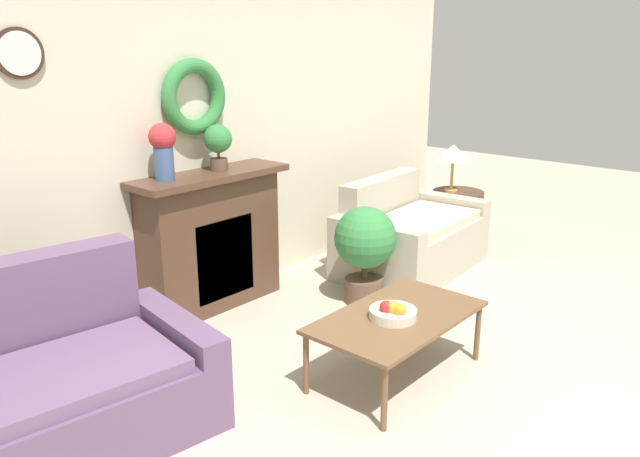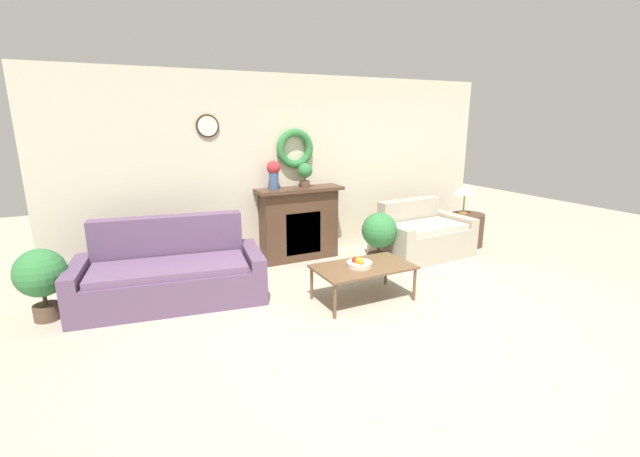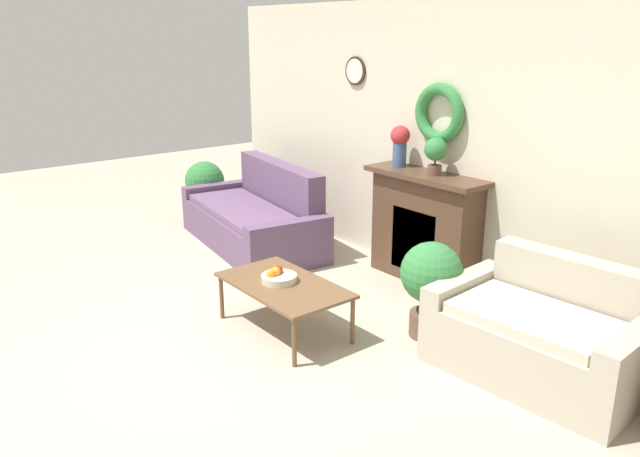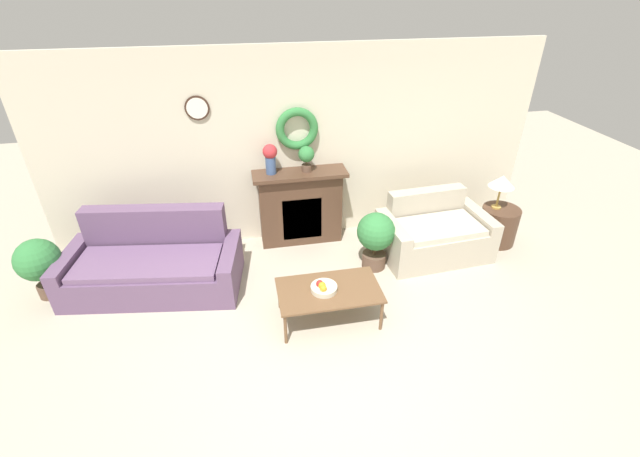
% 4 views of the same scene
% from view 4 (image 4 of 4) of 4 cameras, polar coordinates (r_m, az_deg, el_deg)
% --- Properties ---
extents(ground_plane, '(16.00, 16.00, 0.00)m').
position_cam_4_polar(ground_plane, '(4.49, 3.28, -19.04)').
color(ground_plane, '#ADA38E').
extents(wall_back, '(6.80, 0.18, 2.70)m').
position_cam_4_polar(wall_back, '(5.98, -2.93, 10.71)').
color(wall_back, beige).
rests_on(wall_back, ground_plane).
extents(fireplace, '(1.29, 0.41, 1.10)m').
position_cam_4_polar(fireplace, '(6.12, -2.63, 2.96)').
color(fireplace, '#4C3323').
rests_on(fireplace, ground_plane).
extents(couch_left, '(2.21, 1.26, 0.94)m').
position_cam_4_polar(couch_left, '(5.73, -21.27, -4.45)').
color(couch_left, '#604766').
rests_on(couch_left, ground_plane).
extents(loveseat_right, '(1.51, 0.99, 0.84)m').
position_cam_4_polar(loveseat_right, '(6.15, 14.90, -0.69)').
color(loveseat_right, '#B2A893').
rests_on(loveseat_right, ground_plane).
extents(coffee_table, '(1.14, 0.66, 0.42)m').
position_cam_4_polar(coffee_table, '(4.80, 1.20, -8.42)').
color(coffee_table, brown).
rests_on(coffee_table, ground_plane).
extents(fruit_bowl, '(0.29, 0.29, 0.12)m').
position_cam_4_polar(fruit_bowl, '(4.73, 0.46, -7.88)').
color(fruit_bowl, beige).
rests_on(fruit_bowl, coffee_table).
extents(side_table_by_loveseat, '(0.53, 0.53, 0.54)m').
position_cam_4_polar(side_table_by_loveseat, '(6.73, 22.66, 0.40)').
color(side_table_by_loveseat, '#4C3323').
rests_on(side_table_by_loveseat, ground_plane).
extents(table_lamp, '(0.35, 0.35, 0.50)m').
position_cam_4_polar(table_lamp, '(6.44, 23.13, 5.75)').
color(table_lamp, '#B28E42').
rests_on(table_lamp, side_table_by_loveseat).
extents(vase_on_mantel_left, '(0.19, 0.19, 0.41)m').
position_cam_4_polar(vase_on_mantel_left, '(5.76, -6.65, 9.47)').
color(vase_on_mantel_left, '#3D5684').
rests_on(vase_on_mantel_left, fireplace).
extents(potted_plant_on_mantel, '(0.22, 0.22, 0.35)m').
position_cam_4_polar(potted_plant_on_mantel, '(5.81, -1.82, 9.62)').
color(potted_plant_on_mantel, brown).
rests_on(potted_plant_on_mantel, fireplace).
extents(potted_plant_floor_by_couch, '(0.51, 0.51, 0.78)m').
position_cam_4_polar(potted_plant_floor_by_couch, '(6.06, -33.40, -3.78)').
color(potted_plant_floor_by_couch, brown).
rests_on(potted_plant_floor_by_couch, ground_plane).
extents(potted_plant_floor_by_loveseat, '(0.50, 0.50, 0.80)m').
position_cam_4_polar(potted_plant_floor_by_loveseat, '(5.61, 7.43, -0.95)').
color(potted_plant_floor_by_loveseat, brown).
rests_on(potted_plant_floor_by_loveseat, ground_plane).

